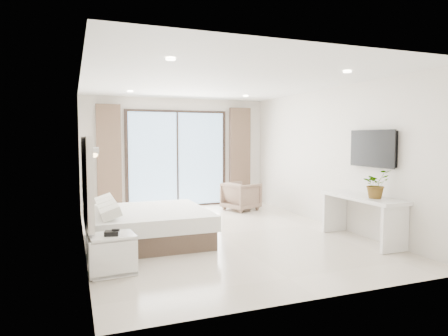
{
  "coord_description": "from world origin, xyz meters",
  "views": [
    {
      "loc": [
        -2.45,
        -6.63,
        1.73
      ],
      "look_at": [
        0.23,
        0.4,
        1.16
      ],
      "focal_mm": 32.0,
      "sensor_mm": 36.0,
      "label": 1
    }
  ],
  "objects_px": {
    "nightstand": "(112,254)",
    "armchair": "(241,195)",
    "console_desk": "(362,208)",
    "bed": "(146,225)"
  },
  "relations": [
    {
      "from": "console_desk",
      "to": "armchair",
      "type": "xyz_separation_m",
      "value": [
        -0.74,
        3.36,
        -0.2
      ]
    },
    {
      "from": "nightstand",
      "to": "bed",
      "type": "bearing_deg",
      "value": 60.16
    },
    {
      "from": "bed",
      "to": "nightstand",
      "type": "distance_m",
      "value": 1.53
    },
    {
      "from": "bed",
      "to": "nightstand",
      "type": "relative_size",
      "value": 3.31
    },
    {
      "from": "nightstand",
      "to": "armchair",
      "type": "distance_m",
      "value": 4.84
    },
    {
      "from": "bed",
      "to": "armchair",
      "type": "relative_size",
      "value": 2.62
    },
    {
      "from": "nightstand",
      "to": "console_desk",
      "type": "height_order",
      "value": "console_desk"
    },
    {
      "from": "nightstand",
      "to": "armchair",
      "type": "relative_size",
      "value": 0.79
    },
    {
      "from": "nightstand",
      "to": "armchair",
      "type": "xyz_separation_m",
      "value": [
        3.31,
        3.53,
        0.12
      ]
    },
    {
      "from": "console_desk",
      "to": "nightstand",
      "type": "bearing_deg",
      "value": -177.62
    }
  ]
}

